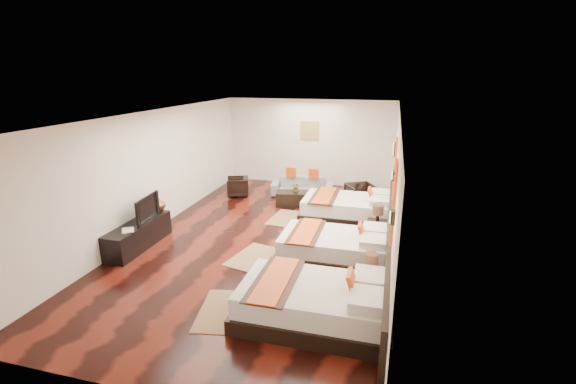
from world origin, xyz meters
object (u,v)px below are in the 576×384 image
(bed_near, at_px, (316,302))
(bed_mid, at_px, (336,247))
(figurine, at_px, (158,204))
(tv_console, at_px, (139,235))
(bed_far, at_px, (349,208))
(armchair_left, at_px, (238,187))
(coffee_table, at_px, (294,199))
(sofa, at_px, (302,186))
(armchair_right, at_px, (360,196))
(nightstand_a, at_px, (370,284))
(tv, at_px, (144,208))
(nightstand_b, at_px, (377,229))
(book, at_px, (122,231))
(table_plant, at_px, (296,187))

(bed_near, relative_size, bed_mid, 1.06)
(figurine, bearing_deg, tv_console, -90.00)
(bed_mid, relative_size, bed_far, 0.94)
(bed_mid, relative_size, armchair_left, 3.44)
(bed_far, distance_m, coffee_table, 1.79)
(sofa, xyz_separation_m, armchair_left, (-1.87, -0.61, 0.02))
(armchair_right, bearing_deg, nightstand_a, -113.09)
(bed_mid, bearing_deg, figurine, 175.04)
(tv, relative_size, coffee_table, 0.95)
(nightstand_b, xyz_separation_m, sofa, (-2.38, 3.03, -0.03))
(armchair_right, bearing_deg, figurine, -174.65)
(coffee_table, bearing_deg, armchair_left, 166.88)
(armchair_right, bearing_deg, book, -164.63)
(tv, xyz_separation_m, armchair_right, (4.34, 3.70, -0.49))
(armchair_right, bearing_deg, tv, -169.32)
(armchair_right, bearing_deg, bed_mid, -122.92)
(nightstand_a, height_order, nightstand_b, nightstand_b)
(sofa, relative_size, coffee_table, 1.86)
(table_plant, bearing_deg, tv_console, -126.33)
(book, bearing_deg, sofa, 63.31)
(bed_near, xyz_separation_m, figurine, (-4.20, 2.44, 0.42))
(nightstand_a, height_order, table_plant, nightstand_a)
(bed_far, bearing_deg, sofa, 132.50)
(tv, relative_size, armchair_right, 1.31)
(book, bearing_deg, nightstand_a, -3.93)
(coffee_table, bearing_deg, tv_console, -125.87)
(book, height_order, coffee_table, book)
(bed_mid, bearing_deg, sofa, 111.50)
(bed_mid, xyz_separation_m, nightstand_a, (0.75, -1.30, 0.01))
(tv, relative_size, sofa, 0.51)
(book, bearing_deg, armchair_left, 81.23)
(bed_near, height_order, nightstand_b, bed_near)
(table_plant, bearing_deg, sofa, 93.24)
(book, bearing_deg, bed_mid, 12.87)
(table_plant, bearing_deg, armchair_left, 167.85)
(bed_near, distance_m, armchair_right, 5.53)
(bed_far, relative_size, figurine, 6.82)
(tv_console, height_order, sofa, tv_console)
(bed_far, distance_m, book, 5.36)
(sofa, bearing_deg, nightstand_b, -60.05)
(bed_mid, relative_size, sofa, 1.19)
(bed_near, xyz_separation_m, bed_far, (0.00, 4.44, 0.00))
(book, relative_size, figurine, 0.88)
(sofa, bearing_deg, table_plant, -94.98)
(bed_near, bearing_deg, sofa, 104.72)
(coffee_table, bearing_deg, book, -122.34)
(coffee_table, relative_size, table_plant, 3.77)
(tv, bearing_deg, armchair_left, -15.68)
(nightstand_b, xyz_separation_m, armchair_right, (-0.56, 2.34, 0.02))
(book, distance_m, coffee_table, 4.81)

